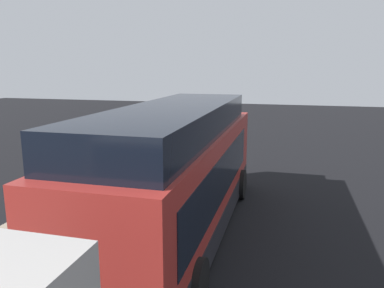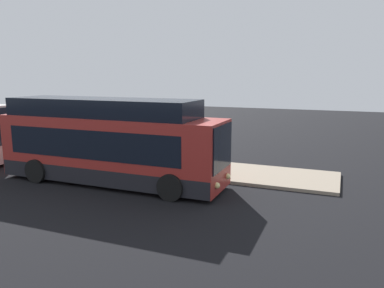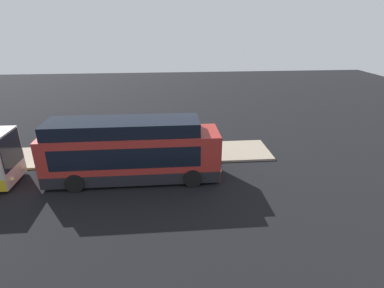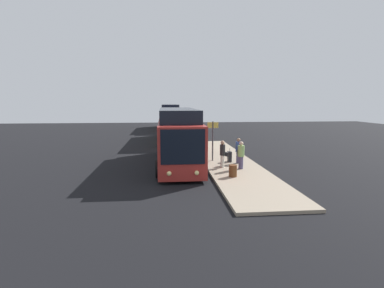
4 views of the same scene
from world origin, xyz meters
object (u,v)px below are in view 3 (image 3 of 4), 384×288
at_px(passenger_boarding, 164,144).
at_px(passenger_waiting, 171,139).
at_px(bus_lead, 131,153).
at_px(trash_bin, 197,151).
at_px(suitcase, 141,148).
at_px(sign_post, 130,136).
at_px(passenger_with_bags, 148,138).

height_order(passenger_boarding, passenger_waiting, passenger_boarding).
distance_m(bus_lead, trash_bin, 5.22).
relative_size(passenger_boarding, suitcase, 1.78).
distance_m(sign_post, trash_bin, 4.77).
bearing_deg(passenger_boarding, suitcase, 142.18).
bearing_deg(passenger_boarding, bus_lead, -137.61).
xyz_separation_m(suitcase, sign_post, (-0.54, -1.08, 1.34)).
bearing_deg(trash_bin, passenger_boarding, -177.37).
bearing_deg(suitcase, sign_post, -116.71).
distance_m(passenger_with_bags, sign_post, 2.04).
bearing_deg(passenger_with_bags, passenger_boarding, 50.20).
bearing_deg(bus_lead, passenger_waiting, 57.12).
height_order(bus_lead, passenger_waiting, bus_lead).
height_order(passenger_boarding, suitcase, passenger_boarding).
distance_m(passenger_waiting, trash_bin, 2.14).
xyz_separation_m(passenger_with_bags, sign_post, (-1.06, -1.55, 0.80)).
height_order(suitcase, trash_bin, suitcase).
distance_m(passenger_boarding, passenger_with_bags, 1.73).
height_order(bus_lead, passenger_with_bags, bus_lead).
height_order(sign_post, trash_bin, sign_post).
distance_m(passenger_with_bags, suitcase, 0.89).
height_order(passenger_waiting, trash_bin, passenger_waiting).
relative_size(suitcase, sign_post, 0.35).
xyz_separation_m(passenger_with_bags, suitcase, (-0.51, -0.47, -0.55)).
bearing_deg(passenger_waiting, bus_lead, 108.51).
xyz_separation_m(bus_lead, passenger_waiting, (2.40, 3.71, -0.65)).
distance_m(passenger_waiting, sign_post, 3.11).
relative_size(sign_post, trash_bin, 4.18).
bearing_deg(suitcase, passenger_with_bags, 42.53).
relative_size(passenger_boarding, passenger_waiting, 1.00).
bearing_deg(trash_bin, suitcase, 170.07).
relative_size(bus_lead, passenger_with_bags, 6.16).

